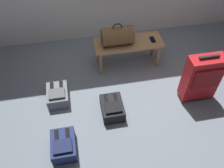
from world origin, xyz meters
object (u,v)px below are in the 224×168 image
(bench, at_px, (128,46))
(backpack_grey, at_px, (58,95))
(backpack_dark, at_px, (112,108))
(backpack_navy, at_px, (63,145))
(cell_phone, at_px, (152,39))
(duffel_bag_brown, at_px, (117,36))
(suitcase_upright_red, at_px, (202,78))

(bench, bearing_deg, backpack_grey, -154.76)
(backpack_dark, bearing_deg, backpack_navy, -147.20)
(cell_phone, bearing_deg, backpack_navy, -137.89)
(backpack_grey, xyz_separation_m, backpack_navy, (0.04, -0.77, 0.00))
(cell_phone, height_order, backpack_dark, cell_phone)
(bench, distance_m, cell_phone, 0.36)
(duffel_bag_brown, relative_size, backpack_navy, 1.16)
(bench, relative_size, backpack_grey, 2.63)
(cell_phone, relative_size, suitcase_upright_red, 0.19)
(duffel_bag_brown, height_order, suitcase_upright_red, duffel_bag_brown)
(suitcase_upright_red, distance_m, backpack_dark, 1.22)
(backpack_dark, height_order, backpack_navy, same)
(cell_phone, bearing_deg, backpack_grey, -160.87)
(bench, height_order, backpack_navy, bench)
(duffel_bag_brown, relative_size, backpack_dark, 1.16)
(backpack_dark, xyz_separation_m, backpack_grey, (-0.69, 0.35, 0.00))
(bench, height_order, backpack_grey, bench)
(backpack_grey, distance_m, backpack_navy, 0.78)
(cell_phone, height_order, backpack_grey, cell_phone)
(backpack_grey, relative_size, backpack_navy, 1.00)
(backpack_dark, bearing_deg, backpack_grey, 152.86)
(bench, bearing_deg, backpack_dark, -114.96)
(backpack_grey, bearing_deg, suitcase_upright_red, -9.16)
(backpack_dark, relative_size, backpack_grey, 1.00)
(duffel_bag_brown, height_order, backpack_navy, duffel_bag_brown)
(suitcase_upright_red, bearing_deg, backpack_navy, -165.52)
(duffel_bag_brown, relative_size, cell_phone, 3.06)
(backpack_dark, bearing_deg, cell_phone, 48.40)
(backpack_navy, bearing_deg, backpack_grey, 92.76)
(bench, height_order, backpack_dark, bench)
(bench, height_order, suitcase_upright_red, suitcase_upright_red)
(suitcase_upright_red, bearing_deg, bench, 133.43)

